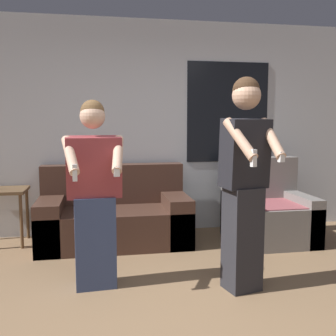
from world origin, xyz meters
TOP-DOWN VIEW (x-y plane):
  - ground_plane at (0.00, 0.00)m, footprint 14.00×14.00m
  - wall_back at (0.02, 2.60)m, footprint 5.44×0.07m
  - couch at (-0.52, 2.14)m, footprint 1.72×0.87m
  - armchair at (1.30, 1.90)m, footprint 0.94×0.86m
  - side_table at (-1.80, 2.30)m, footprint 0.54×0.48m
  - person_left at (-0.74, 0.90)m, footprint 0.52×0.49m
  - person_right at (0.49, 0.62)m, footprint 0.45×0.52m

SIDE VIEW (x-z plane):
  - ground_plane at x=0.00m, z-range 0.00..0.00m
  - couch at x=-0.52m, z-range -0.15..0.76m
  - armchair at x=1.30m, z-range -0.17..0.81m
  - side_table at x=-1.80m, z-range 0.15..0.96m
  - person_left at x=-0.74m, z-range 0.00..1.61m
  - person_right at x=0.49m, z-range 0.05..1.84m
  - wall_back at x=0.02m, z-range 0.00..2.70m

